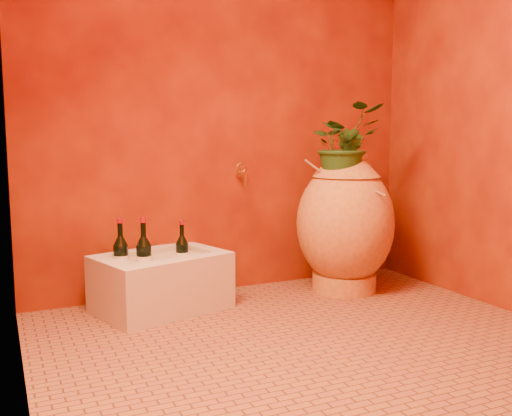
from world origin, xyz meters
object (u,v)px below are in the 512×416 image
amphora (345,223)px  wine_bottle_a (182,255)px  wall_tap (242,174)px  wine_bottle_b (144,259)px  stone_basin (161,283)px  wine_bottle_c (121,258)px

amphora → wine_bottle_a: (-1.00, 0.17, -0.14)m
wall_tap → amphora: bearing=-25.9°
wine_bottle_b → wall_tap: wall_tap is taller
amphora → wine_bottle_b: 1.26m
amphora → wine_bottle_a: size_ratio=2.80×
wine_bottle_a → wall_tap: (0.43, 0.11, 0.45)m
wine_bottle_a → wall_tap: size_ratio=2.05×
stone_basin → amphora: bearing=-4.7°
wine_bottle_b → wine_bottle_c: (-0.11, 0.08, -0.00)m
amphora → wine_bottle_c: bearing=173.1°
stone_basin → wine_bottle_a: 0.21m
wine_bottle_a → wine_bottle_c: 0.35m
wine_bottle_a → stone_basin: bearing=-152.9°
wall_tap → wine_bottle_c: bearing=-171.5°
wine_bottle_c → wall_tap: wall_tap is taller
wine_bottle_a → wall_tap: wall_tap is taller
wine_bottle_a → wall_tap: 0.63m
stone_basin → wall_tap: size_ratio=5.22×
wine_bottle_b → wine_bottle_a: bearing=18.6°
wine_bottle_b → wall_tap: (0.67, 0.19, 0.43)m
amphora → wine_bottle_a: amphora is taller
stone_basin → wine_bottle_c: bearing=161.0°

